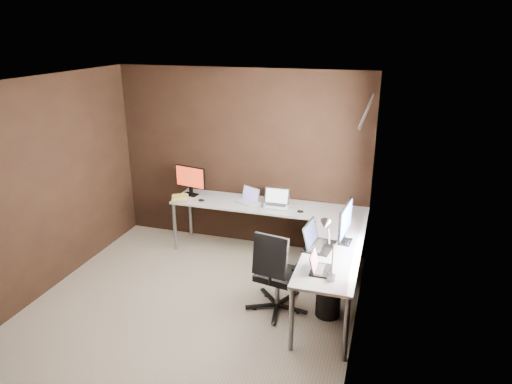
# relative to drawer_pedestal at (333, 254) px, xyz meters

# --- Properties ---
(room) EXTENTS (3.60, 3.60, 2.50)m
(room) POSITION_rel_drawer_pedestal_xyz_m (-1.09, -1.08, 0.98)
(room) COLOR tan
(room) RESTS_ON ground
(desk) EXTENTS (2.65, 2.25, 0.73)m
(desk) POSITION_rel_drawer_pedestal_xyz_m (-0.59, -0.11, 0.38)
(desk) COLOR silver
(desk) RESTS_ON ground
(drawer_pedestal) EXTENTS (0.42, 0.50, 0.60)m
(drawer_pedestal) POSITION_rel_drawer_pedestal_xyz_m (0.00, 0.00, 0.00)
(drawer_pedestal) COLOR silver
(drawer_pedestal) RESTS_ON ground
(monitor_left) EXTENTS (0.48, 0.18, 0.42)m
(monitor_left) POSITION_rel_drawer_pedestal_xyz_m (-2.12, 0.41, 0.67)
(monitor_left) COLOR black
(monitor_left) RESTS_ON desk
(monitor_right) EXTENTS (0.15, 0.54, 0.45)m
(monitor_right) POSITION_rel_drawer_pedestal_xyz_m (0.16, -0.50, 0.68)
(monitor_right) COLOR black
(monitor_right) RESTS_ON desk
(laptop_white) EXTENTS (0.35, 0.32, 0.20)m
(laptop_white) POSITION_rel_drawer_pedestal_xyz_m (-1.24, 0.37, 0.47)
(laptop_white) COLOR silver
(laptop_white) RESTS_ON desk
(laptop_silver) EXTENTS (0.35, 0.25, 0.23)m
(laptop_silver) POSITION_rel_drawer_pedestal_xyz_m (-0.84, 0.35, 0.48)
(laptop_silver) COLOR silver
(laptop_silver) RESTS_ON desk
(laptop_black_big) EXTENTS (0.34, 0.44, 0.27)m
(laptop_black_big) POSITION_rel_drawer_pedestal_xyz_m (-0.12, -0.70, 0.49)
(laptop_black_big) COLOR black
(laptop_black_big) RESTS_ON desk
(laptop_black_small) EXTENTS (0.20, 0.29, 0.19)m
(laptop_black_small) POSITION_rel_drawer_pedestal_xyz_m (-0.01, -1.22, 0.47)
(laptop_black_small) COLOR black
(laptop_black_small) RESTS_ON desk
(book_stack) EXTENTS (0.28, 0.26, 0.07)m
(book_stack) POSITION_rel_drawer_pedestal_xyz_m (-2.16, 0.15, 0.47)
(book_stack) COLOR #AA7C5B
(book_stack) RESTS_ON desk
(mouse_left) EXTENTS (0.10, 0.08, 0.04)m
(mouse_left) POSITION_rel_drawer_pedestal_xyz_m (-1.87, 0.20, 0.45)
(mouse_left) COLOR black
(mouse_left) RESTS_ON desk
(mouse_corner) EXTENTS (0.11, 0.09, 0.04)m
(mouse_corner) POSITION_rel_drawer_pedestal_xyz_m (-0.48, 0.20, 0.45)
(mouse_corner) COLOR black
(mouse_corner) RESTS_ON desk
(desk_lamp) EXTENTS (0.19, 0.22, 0.59)m
(desk_lamp) POSITION_rel_drawer_pedestal_xyz_m (0.08, -1.30, 0.80)
(desk_lamp) COLOR slate
(desk_lamp) RESTS_ON desk
(office_chair) EXTENTS (0.54, 0.56, 0.97)m
(office_chair) POSITION_rel_drawer_pedestal_xyz_m (-0.50, -0.93, -0.02)
(office_chair) COLOR black
(office_chair) RESTS_ON ground
(wastebasket) EXTENTS (0.31, 0.31, 0.31)m
(wastebasket) POSITION_rel_drawer_pedestal_xyz_m (0.07, -0.87, -0.14)
(wastebasket) COLOR black
(wastebasket) RESTS_ON ground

